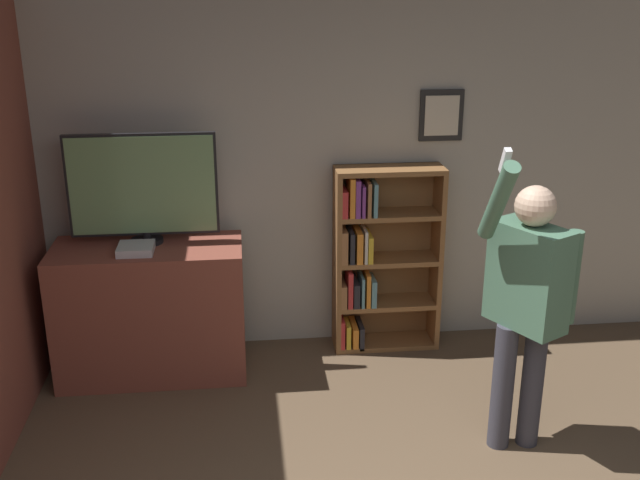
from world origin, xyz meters
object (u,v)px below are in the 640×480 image
at_px(game_console, 136,249).
at_px(person, 527,295).
at_px(television, 143,188).
at_px(bookshelf, 377,259).

distance_m(game_console, person, 2.52).
bearing_deg(television, person, -28.74).
bearing_deg(television, game_console, -105.52).
bearing_deg(person, bookshelf, 174.85).
height_order(game_console, bookshelf, bookshelf).
bearing_deg(bookshelf, television, -174.66).
distance_m(television, game_console, 0.42).
relative_size(television, person, 0.53).
xyz_separation_m(game_console, bookshelf, (1.69, 0.34, -0.27)).
height_order(television, bookshelf, television).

